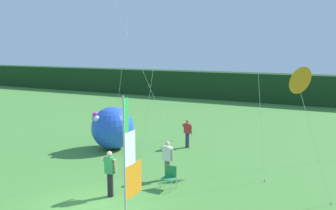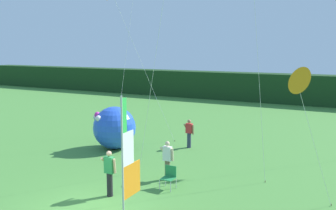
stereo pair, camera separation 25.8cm
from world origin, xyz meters
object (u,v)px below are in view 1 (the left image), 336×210
object	(u,v)px
kite_orange_delta_6	(297,79)
person_far_left	(110,172)
person_near_banner	(167,159)
inflatable_balloon	(113,128)
folding_chair	(169,176)
banner_flag	(130,161)
person_mid_field	(187,133)

from	to	relation	value
kite_orange_delta_6	person_far_left	bearing A→B (deg)	-162.14
person_near_banner	inflatable_balloon	world-z (taller)	inflatable_balloon
folding_chair	kite_orange_delta_6	xyz separation A→B (m)	(4.53, 0.28, 3.96)
kite_orange_delta_6	folding_chair	bearing A→B (deg)	-176.48
person_far_left	folding_chair	world-z (taller)	person_far_left
banner_flag	folding_chair	size ratio (longest dim) A/B	4.57
person_near_banner	person_far_left	distance (m)	2.77
banner_flag	inflatable_balloon	world-z (taller)	banner_flag
person_near_banner	kite_orange_delta_6	bearing A→B (deg)	-6.33
folding_chair	inflatable_balloon	bearing A→B (deg)	144.77
banner_flag	person_mid_field	bearing A→B (deg)	101.59
person_near_banner	person_mid_field	xyz separation A→B (m)	(-1.23, 4.96, -0.04)
person_mid_field	folding_chair	bearing A→B (deg)	-73.26
person_mid_field	folding_chair	distance (m)	6.06
inflatable_balloon	folding_chair	bearing A→B (deg)	-35.23
inflatable_balloon	kite_orange_delta_6	xyz separation A→B (m)	(9.82, -3.46, 3.30)
banner_flag	kite_orange_delta_6	distance (m)	6.07
person_far_left	folding_chair	xyz separation A→B (m)	(1.61, 1.70, -0.42)
person_mid_field	person_far_left	distance (m)	7.50
banner_flag	person_far_left	xyz separation A→B (m)	(-1.66, 1.25, -1.02)
banner_flag	kite_orange_delta_6	world-z (taller)	kite_orange_delta_6
person_mid_field	inflatable_balloon	bearing A→B (deg)	-149.91
person_near_banner	person_mid_field	bearing A→B (deg)	103.94
banner_flag	kite_orange_delta_6	size ratio (longest dim) A/B	0.82
kite_orange_delta_6	inflatable_balloon	bearing A→B (deg)	160.59
banner_flag	inflatable_balloon	size ratio (longest dim) A/B	1.75
person_far_left	person_near_banner	bearing A→B (deg)	66.53
person_near_banner	banner_flag	bearing A→B (deg)	-81.55
kite_orange_delta_6	banner_flag	bearing A→B (deg)	-144.20
inflatable_balloon	kite_orange_delta_6	distance (m)	10.92
banner_flag	person_mid_field	world-z (taller)	banner_flag
person_near_banner	kite_orange_delta_6	size ratio (longest dim) A/B	0.33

